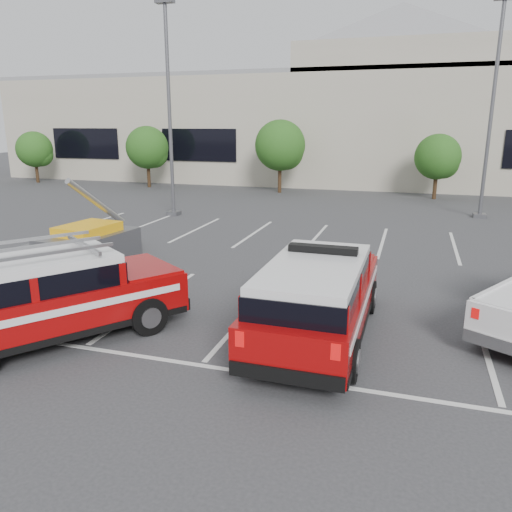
{
  "coord_description": "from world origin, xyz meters",
  "views": [
    {
      "loc": [
        3.68,
        -11.0,
        4.6
      ],
      "look_at": [
        -0.3,
        1.68,
        1.05
      ],
      "focal_mm": 35.0,
      "sensor_mm": 36.0,
      "label": 1
    }
  ],
  "objects_px": {
    "fire_chief_suv": "(317,303)",
    "ladder_suv": "(47,303)",
    "tree_mid_left": "(282,147)",
    "utility_rig": "(85,245)",
    "light_pole_left": "(169,111)",
    "tree_left": "(149,149)",
    "convention_building": "(373,122)",
    "light_pole_mid": "(492,110)",
    "tree_far_left": "(36,151)",
    "tree_mid_right": "(439,158)"
  },
  "relations": [
    {
      "from": "convention_building",
      "to": "tree_far_left",
      "type": "bearing_deg",
      "value": -158.63
    },
    {
      "from": "tree_mid_right",
      "to": "tree_left",
      "type": "bearing_deg",
      "value": 180.0
    },
    {
      "from": "tree_far_left",
      "to": "light_pole_mid",
      "type": "distance_m",
      "value": 32.59
    },
    {
      "from": "tree_far_left",
      "to": "light_pole_mid",
      "type": "relative_size",
      "value": 0.39
    },
    {
      "from": "tree_far_left",
      "to": "ladder_suv",
      "type": "height_order",
      "value": "tree_far_left"
    },
    {
      "from": "ladder_suv",
      "to": "tree_mid_left",
      "type": "bearing_deg",
      "value": 128.47
    },
    {
      "from": "convention_building",
      "to": "tree_mid_left",
      "type": "bearing_deg",
      "value": -117.4
    },
    {
      "from": "tree_far_left",
      "to": "tree_mid_left",
      "type": "distance_m",
      "value": 20.01
    },
    {
      "from": "tree_mid_left",
      "to": "light_pole_mid",
      "type": "height_order",
      "value": "light_pole_mid"
    },
    {
      "from": "tree_left",
      "to": "fire_chief_suv",
      "type": "relative_size",
      "value": 0.78
    },
    {
      "from": "tree_far_left",
      "to": "fire_chief_suv",
      "type": "bearing_deg",
      "value": -40.52
    },
    {
      "from": "fire_chief_suv",
      "to": "ladder_suv",
      "type": "distance_m",
      "value": 5.84
    },
    {
      "from": "convention_building",
      "to": "light_pole_left",
      "type": "distance_m",
      "value": 21.49
    },
    {
      "from": "tree_far_left",
      "to": "ladder_suv",
      "type": "bearing_deg",
      "value": -49.35
    },
    {
      "from": "tree_mid_right",
      "to": "light_pole_mid",
      "type": "height_order",
      "value": "light_pole_mid"
    },
    {
      "from": "convention_building",
      "to": "light_pole_mid",
      "type": "distance_m",
      "value": 17.27
    },
    {
      "from": "tree_far_left",
      "to": "ladder_suv",
      "type": "relative_size",
      "value": 0.7
    },
    {
      "from": "tree_mid_left",
      "to": "light_pole_mid",
      "type": "distance_m",
      "value": 13.53
    },
    {
      "from": "convention_building",
      "to": "tree_mid_left",
      "type": "relative_size",
      "value": 12.38
    },
    {
      "from": "tree_far_left",
      "to": "tree_left",
      "type": "bearing_deg",
      "value": 0.0
    },
    {
      "from": "tree_mid_left",
      "to": "utility_rig",
      "type": "distance_m",
      "value": 19.29
    },
    {
      "from": "tree_far_left",
      "to": "light_pole_left",
      "type": "xyz_separation_m",
      "value": [
        16.91,
        -10.05,
        2.68
      ]
    },
    {
      "from": "tree_left",
      "to": "light_pole_mid",
      "type": "height_order",
      "value": "light_pole_mid"
    },
    {
      "from": "tree_mid_left",
      "to": "tree_mid_right",
      "type": "xyz_separation_m",
      "value": [
        10.0,
        -0.0,
        -0.54
      ]
    },
    {
      "from": "light_pole_mid",
      "to": "fire_chief_suv",
      "type": "bearing_deg",
      "value": -106.83
    },
    {
      "from": "tree_far_left",
      "to": "utility_rig",
      "type": "distance_m",
      "value": 26.32
    },
    {
      "from": "tree_left",
      "to": "utility_rig",
      "type": "distance_m",
      "value": 20.79
    },
    {
      "from": "light_pole_mid",
      "to": "tree_mid_right",
      "type": "bearing_deg",
      "value": 107.52
    },
    {
      "from": "convention_building",
      "to": "tree_mid_right",
      "type": "relative_size",
      "value": 15.04
    },
    {
      "from": "tree_mid_right",
      "to": "light_pole_mid",
      "type": "xyz_separation_m",
      "value": [
        1.91,
        -6.05,
        2.68
      ]
    },
    {
      "from": "tree_mid_left",
      "to": "light_pole_left",
      "type": "relative_size",
      "value": 0.47
    },
    {
      "from": "tree_left",
      "to": "tree_mid_left",
      "type": "bearing_deg",
      "value": 0.0
    },
    {
      "from": "convention_building",
      "to": "light_pole_mid",
      "type": "relative_size",
      "value": 5.86
    },
    {
      "from": "ladder_suv",
      "to": "fire_chief_suv",
      "type": "bearing_deg",
      "value": 54.13
    },
    {
      "from": "convention_building",
      "to": "fire_chief_suv",
      "type": "distance_m",
      "value": 33.01
    },
    {
      "from": "tree_mid_left",
      "to": "tree_left",
      "type": "bearing_deg",
      "value": -180.0
    },
    {
      "from": "light_pole_mid",
      "to": "utility_rig",
      "type": "xyz_separation_m",
      "value": [
        -13.83,
        -12.99,
        -4.61
      ]
    },
    {
      "from": "light_pole_left",
      "to": "tree_left",
      "type": "bearing_deg",
      "value": 124.52
    },
    {
      "from": "tree_far_left",
      "to": "light_pole_left",
      "type": "height_order",
      "value": "light_pole_left"
    },
    {
      "from": "tree_left",
      "to": "ladder_suv",
      "type": "relative_size",
      "value": 0.77
    },
    {
      "from": "light_pole_left",
      "to": "utility_rig",
      "type": "relative_size",
      "value": 2.89
    },
    {
      "from": "tree_mid_left",
      "to": "light_pole_left",
      "type": "distance_m",
      "value": 10.73
    },
    {
      "from": "tree_mid_right",
      "to": "utility_rig",
      "type": "distance_m",
      "value": 22.54
    },
    {
      "from": "convention_building",
      "to": "tree_far_left",
      "type": "xyz_separation_m",
      "value": [
        -25.09,
        -9.82,
        -2.22
      ]
    },
    {
      "from": "tree_mid_left",
      "to": "fire_chief_suv",
      "type": "relative_size",
      "value": 0.85
    },
    {
      "from": "tree_far_left",
      "to": "tree_mid_right",
      "type": "distance_m",
      "value": 30.0
    },
    {
      "from": "light_pole_left",
      "to": "utility_rig",
      "type": "distance_m",
      "value": 10.17
    },
    {
      "from": "tree_mid_right",
      "to": "light_pole_left",
      "type": "xyz_separation_m",
      "value": [
        -13.09,
        -10.05,
        2.68
      ]
    },
    {
      "from": "ladder_suv",
      "to": "utility_rig",
      "type": "xyz_separation_m",
      "value": [
        -3.19,
        5.74,
        -0.28
      ]
    },
    {
      "from": "tree_left",
      "to": "ladder_suv",
      "type": "bearing_deg",
      "value": -65.53
    }
  ]
}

